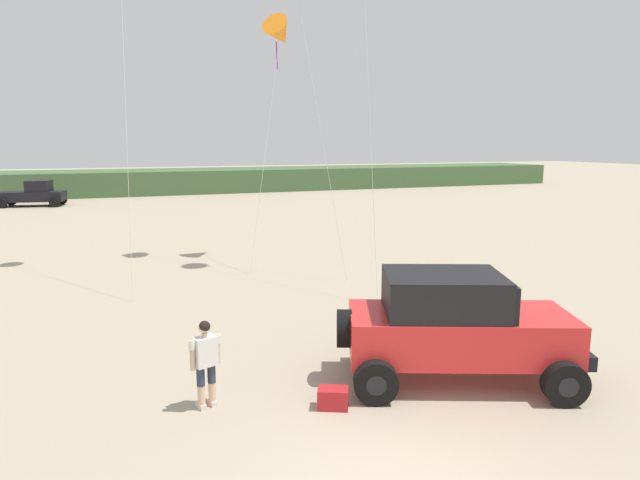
% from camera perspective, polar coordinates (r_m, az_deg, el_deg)
% --- Properties ---
extents(dune_ridge, '(90.00, 7.89, 2.20)m').
position_cam_1_polar(dune_ridge, '(56.30, -17.10, 5.84)').
color(dune_ridge, '#426038').
rests_on(dune_ridge, ground_plane).
extents(jeep, '(5.00, 3.84, 2.26)m').
position_cam_1_polar(jeep, '(11.52, 13.93, -8.55)').
color(jeep, red).
rests_on(jeep, ground_plane).
extents(person_watching, '(0.60, 0.40, 1.67)m').
position_cam_1_polar(person_watching, '(10.42, -11.81, -12.03)').
color(person_watching, '#DBB28E').
rests_on(person_watching, ground_plane).
extents(cooler_box, '(0.66, 0.57, 0.38)m').
position_cam_1_polar(cooler_box, '(10.50, 1.36, -16.10)').
color(cooler_box, '#B21E23').
rests_on(cooler_box, ground_plane).
extents(distant_pickup, '(4.87, 3.13, 1.98)m').
position_cam_1_polar(distant_pickup, '(47.65, -27.59, 4.25)').
color(distant_pickup, black).
rests_on(distant_pickup, ground_plane).
extents(kite_pink_ribbon, '(3.15, 3.83, 10.00)m').
position_cam_1_polar(kite_pink_ribbon, '(23.76, -4.17, 20.61)').
color(kite_pink_ribbon, orange).
rests_on(kite_pink_ribbon, ground_plane).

